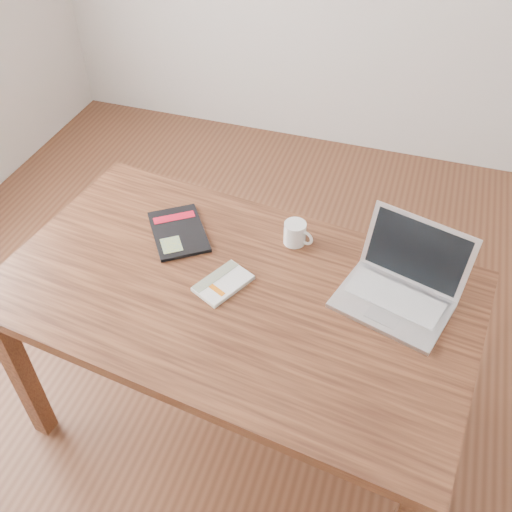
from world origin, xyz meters
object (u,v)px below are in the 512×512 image
(black_guidebook, at_px, (178,232))
(laptop, at_px, (401,285))
(white_guidebook, at_px, (223,283))
(desk, at_px, (235,308))
(coffee_mug, at_px, (296,233))

(black_guidebook, height_order, laptop, laptop)
(white_guidebook, distance_m, laptop, 0.54)
(white_guidebook, relative_size, black_guidebook, 0.67)
(desk, relative_size, black_guidebook, 5.08)
(white_guidebook, xyz_separation_m, black_guidebook, (-0.23, 0.18, -0.00))
(black_guidebook, bearing_deg, white_guidebook, -73.91)
(laptop, height_order, coffee_mug, laptop)
(desk, height_order, white_guidebook, white_guidebook)
(laptop, distance_m, coffee_mug, 0.39)
(white_guidebook, bearing_deg, coffee_mug, 84.33)
(desk, bearing_deg, coffee_mug, 72.32)
(desk, height_order, coffee_mug, coffee_mug)
(desk, relative_size, white_guidebook, 7.61)
(black_guidebook, xyz_separation_m, coffee_mug, (0.39, 0.08, 0.04))
(black_guidebook, relative_size, laptop, 0.78)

